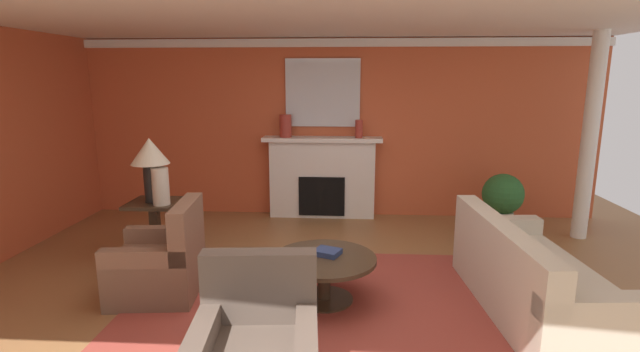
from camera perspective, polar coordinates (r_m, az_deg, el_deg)
The scene contains 18 objects.
ground_plane at distance 4.85m, azimuth -0.32°, elevation -14.13°, with size 9.74×9.74×0.00m, color olive.
wall_fireplace at distance 7.32m, azimuth 1.25°, elevation 5.79°, with size 8.10×0.12×2.71m, color #C65633.
ceiling_panel at distance 4.70m, azimuth -0.10°, elevation 19.35°, with size 8.10×6.33×0.06m, color white.
crown_moulding at distance 7.22m, azimuth 1.27°, elevation 15.83°, with size 8.10×0.08×0.12m, color white.
area_rug at distance 4.72m, azimuth 0.50°, elevation -14.80°, with size 3.72×2.52×0.01m, color #993D33.
fireplace at distance 7.24m, azimuth 0.27°, elevation -0.42°, with size 1.80×0.35×1.24m.
mantel_mirror at distance 7.20m, azimuth 0.33°, elevation 10.04°, with size 1.12×0.04×1.01m, color silver.
sofa at distance 4.81m, azimuth 24.17°, elevation -11.59°, with size 1.05×2.16×0.85m.
armchair_near_window at distance 4.98m, azimuth -18.72°, elevation -10.24°, with size 0.87×0.87×0.95m.
coffee_table at distance 4.59m, azimuth 0.51°, elevation -11.12°, with size 1.00×1.00×0.45m.
side_table at distance 5.94m, azimuth -19.33°, elevation -5.74°, with size 0.56×0.56×0.70m.
table_lamp at distance 5.75m, azimuth -19.88°, elevation 2.13°, with size 0.44×0.44×0.75m.
vase_mantel_left at distance 7.12m, azimuth -4.20°, elevation 6.06°, with size 0.18×0.18×0.34m, color #9E3328.
vase_on_side_table at distance 5.64m, azimuth -18.74°, elevation -1.19°, with size 0.19×0.19×0.43m, color beige.
vase_mantel_right at distance 7.06m, azimuth 4.73°, elevation 5.71°, with size 0.11×0.11×0.27m, color #9E3328.
book_red_cover at distance 4.59m, azimuth 0.89°, elevation -9.21°, with size 0.24×0.20×0.05m, color navy.
potted_plant at distance 6.98m, azimuth 21.25°, elevation -2.52°, with size 0.56×0.56×0.83m.
column_white at distance 7.08m, azimuth 29.85°, elevation 4.02°, with size 0.20×0.20×2.71m, color white.
Camera 1 is at (0.30, -4.35, 2.12)m, focal length 26.42 mm.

